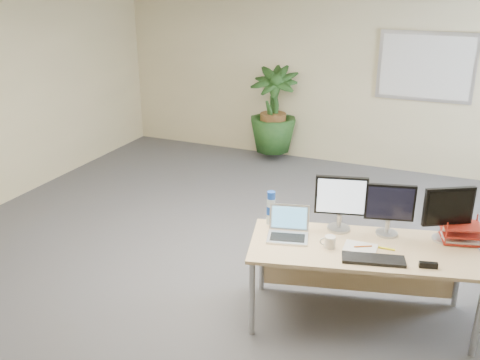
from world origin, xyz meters
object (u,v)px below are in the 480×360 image
at_px(desk, 361,256).
at_px(monitor_right, 390,206).
at_px(monitor_left, 341,200).
at_px(laptop, 288,229).
at_px(floor_plant, 273,113).

height_order(desk, monitor_right, monitor_right).
relative_size(monitor_left, laptop, 1.22).
bearing_deg(floor_plant, monitor_left, -61.90).
distance_m(monitor_left, monitor_right, 0.40).
xyz_separation_m(desk, monitor_left, (-0.23, 0.13, 0.42)).
xyz_separation_m(monitor_right, laptop, (-0.76, -0.35, -0.20)).
bearing_deg(floor_plant, monitor_right, -56.49).
relative_size(desk, monitor_right, 4.33).
bearing_deg(desk, laptop, -165.73).
xyz_separation_m(desk, laptop, (-0.59, -0.15, 0.21)).
height_order(floor_plant, laptop, floor_plant).
bearing_deg(monitor_right, floor_plant, 123.51).
height_order(monitor_left, laptop, monitor_left).
relative_size(desk, laptop, 4.92).
distance_m(floor_plant, monitor_left, 3.88).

